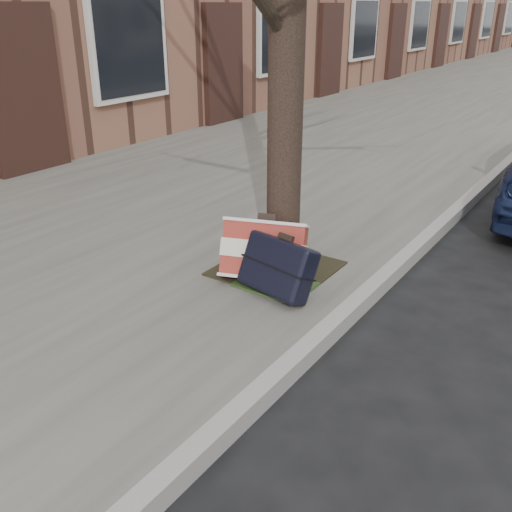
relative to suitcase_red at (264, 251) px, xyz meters
The scene contains 5 objects.
ground 2.24m from the suitcase_red, 26.49° to the right, with size 120.00×120.00×0.00m, color black.
near_sidewalk 14.12m from the suitcase_red, 96.99° to the left, with size 5.00×70.00×0.12m, color slate.
dirt_patch 0.32m from the suitcase_red, 94.98° to the left, with size 0.85×0.85×0.01m, color black.
suitcase_red is the anchor object (origin of this frame).
suitcase_navy 0.26m from the suitcase_red, 33.36° to the right, with size 0.57×0.18×0.41m, color black.
Camera 1 is at (0.19, -2.32, 2.07)m, focal length 40.00 mm.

